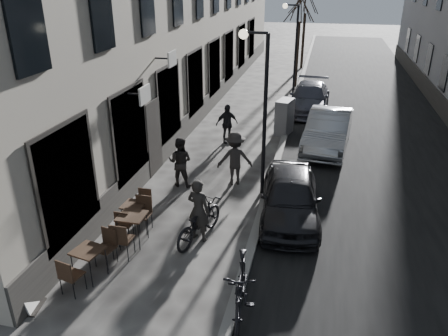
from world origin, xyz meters
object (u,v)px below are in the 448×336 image
at_px(streetlamp_far, 293,41).
at_px(tree_far, 306,2).
at_px(bistro_set_b, 133,226).
at_px(utility_cabinet, 284,117).
at_px(pedestrian_far, 227,124).
at_px(bicycle, 199,221).
at_px(pedestrian_mid, 235,158).
at_px(sign_board, 29,292).
at_px(bistro_set_a, 89,261).
at_px(moped, 241,288).
at_px(streetlamp_near, 260,97).
at_px(car_far, 309,98).
at_px(pedestrian_near, 180,162).
at_px(car_near, 290,197).
at_px(tree_near, 300,8).
at_px(bistro_set_c, 135,213).
at_px(car_mid, 328,130).

bearing_deg(streetlamp_far, tree_far, 89.54).
height_order(bistro_set_b, utility_cabinet, utility_cabinet).
xyz_separation_m(bistro_set_b, pedestrian_far, (0.76, 7.86, 0.31)).
bearing_deg(pedestrian_far, bicycle, -117.43).
bearing_deg(pedestrian_far, pedestrian_mid, -107.75).
bearing_deg(tree_far, bistro_set_b, -96.43).
bearing_deg(sign_board, bistro_set_a, 49.13).
bearing_deg(moped, streetlamp_near, 89.25).
xyz_separation_m(tree_far, bistro_set_a, (-3.16, -26.20, -4.19)).
bearing_deg(car_far, pedestrian_far, -117.54).
bearing_deg(pedestrian_near, utility_cabinet, -114.40).
distance_m(car_near, moped, 4.20).
bearing_deg(bicycle, car_near, -127.35).
bearing_deg(bistro_set_b, sign_board, -112.41).
distance_m(bicycle, pedestrian_near, 3.36).
bearing_deg(tree_near, pedestrian_near, -99.93).
bearing_deg(bicycle, pedestrian_mid, -77.39).
bearing_deg(pedestrian_mid, bistro_set_c, 40.65).
xyz_separation_m(pedestrian_mid, car_mid, (2.99, 4.05, -0.15)).
relative_size(bicycle, moped, 0.95).
height_order(tree_far, sign_board, tree_far).
bearing_deg(tree_far, bicycle, -92.73).
bearing_deg(streetlamp_near, sign_board, -120.94).
bearing_deg(car_near, car_mid, 75.31).
relative_size(bistro_set_a, car_near, 0.39).
xyz_separation_m(sign_board, bicycle, (2.76, 3.34, 0.14)).
bearing_deg(car_far, sign_board, -105.22).
height_order(bistro_set_c, pedestrian_far, pedestrian_far).
height_order(pedestrian_mid, car_far, pedestrian_mid).
bearing_deg(pedestrian_near, tree_far, -96.07).
height_order(tree_far, car_far, tree_far).
height_order(streetlamp_far, moped, streetlamp_far).
distance_m(sign_board, utility_cabinet, 12.97).
bearing_deg(sign_board, car_far, 63.80).
height_order(streetlamp_far, pedestrian_mid, streetlamp_far).
distance_m(bistro_set_a, moped, 3.65).
relative_size(streetlamp_far, pedestrian_mid, 2.80).
height_order(tree_near, car_near, tree_near).
height_order(bistro_set_c, moped, moped).
xyz_separation_m(bistro_set_b, pedestrian_mid, (1.87, 4.11, 0.40)).
xyz_separation_m(streetlamp_far, car_mid, (2.16, -7.47, -2.40)).
distance_m(sign_board, pedestrian_far, 10.81).
distance_m(tree_far, car_mid, 17.06).
height_order(streetlamp_near, bistro_set_b, streetlamp_near).
bearing_deg(pedestrian_near, moped, 120.36).
bearing_deg(bistro_set_c, pedestrian_far, 84.58).
relative_size(car_mid, car_far, 0.96).
relative_size(tree_far, utility_cabinet, 3.71).
relative_size(streetlamp_far, car_mid, 1.11).
height_order(sign_board, pedestrian_mid, pedestrian_mid).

